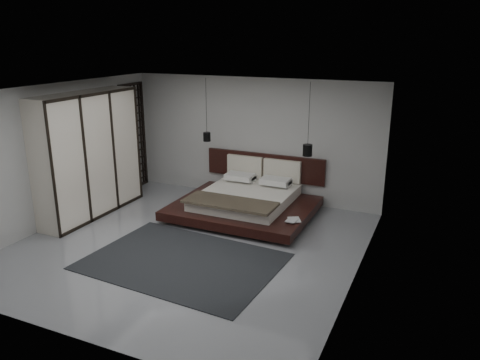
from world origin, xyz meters
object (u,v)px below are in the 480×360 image
at_px(bed, 246,201).
at_px(pendant_left, 207,136).
at_px(rug, 183,261).
at_px(lattice_screen, 134,137).
at_px(wardrobe, 89,155).
at_px(pendant_right, 308,150).

distance_m(bed, pendant_left, 1.75).
xyz_separation_m(bed, rug, (-0.08, -2.53, -0.29)).
height_order(lattice_screen, wardrobe, lattice_screen).
height_order(lattice_screen, pendant_left, pendant_left).
bearing_deg(pendant_right, bed, -158.69).
bearing_deg(pendant_left, pendant_right, 0.00).
bearing_deg(rug, pendant_left, 110.12).
bearing_deg(lattice_screen, rug, -43.99).
bearing_deg(lattice_screen, bed, -9.49).
xyz_separation_m(lattice_screen, wardrobe, (0.25, -1.88, -0.00)).
bearing_deg(wardrobe, lattice_screen, 97.62).
distance_m(bed, rug, 2.54).
bearing_deg(bed, pendant_left, 158.69).
xyz_separation_m(pendant_right, rug, (-1.25, -2.98, -1.41)).
bearing_deg(rug, pendant_right, 67.21).
height_order(pendant_left, wardrobe, pendant_left).
distance_m(bed, pendant_right, 1.69).
bearing_deg(lattice_screen, pendant_right, -1.13).
height_order(wardrobe, rug, wardrobe).
bearing_deg(pendant_right, lattice_screen, 178.87).
height_order(pendant_left, rug, pendant_left).
bearing_deg(pendant_left, rug, -69.88).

